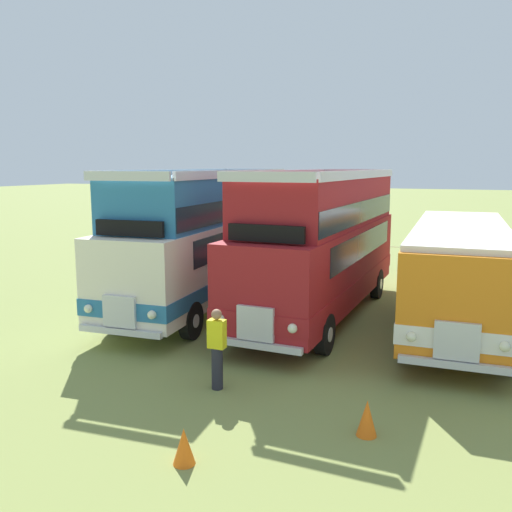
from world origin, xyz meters
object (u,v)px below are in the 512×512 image
(bus_third_in_row, at_px, (459,267))
(bus_second_in_row, at_px, (322,241))
(bus_first_in_row, at_px, (209,234))
(cone_mid_row, at_px, (367,418))
(marshal_person, at_px, (217,348))
(cone_far_end, at_px, (184,446))

(bus_third_in_row, bearing_deg, bus_second_in_row, -175.16)
(bus_first_in_row, height_order, cone_mid_row, bus_first_in_row)
(bus_first_in_row, xyz_separation_m, bus_third_in_row, (8.00, 0.11, -0.61))
(bus_third_in_row, bearing_deg, marshal_person, -123.97)
(bus_third_in_row, distance_m, cone_mid_row, 7.79)
(cone_mid_row, relative_size, cone_far_end, 1.09)
(cone_mid_row, distance_m, marshal_person, 3.45)
(bus_second_in_row, bearing_deg, marshal_person, -94.69)
(marshal_person, bearing_deg, cone_mid_row, -14.53)
(bus_first_in_row, relative_size, cone_far_end, 18.77)
(cone_far_end, xyz_separation_m, marshal_person, (-0.79, 2.84, 0.59))
(bus_first_in_row, xyz_separation_m, marshal_person, (3.49, -6.59, -1.47))
(cone_mid_row, height_order, marshal_person, marshal_person)
(cone_far_end, bearing_deg, marshal_person, 105.64)
(bus_first_in_row, bearing_deg, cone_far_end, -65.58)
(bus_second_in_row, height_order, cone_far_end, bus_second_in_row)
(bus_third_in_row, relative_size, marshal_person, 5.85)
(bus_first_in_row, bearing_deg, marshal_person, -62.12)
(bus_first_in_row, bearing_deg, bus_third_in_row, 0.80)
(bus_second_in_row, bearing_deg, bus_first_in_row, 176.78)
(bus_third_in_row, xyz_separation_m, cone_mid_row, (-1.22, -7.56, -1.43))
(cone_mid_row, bearing_deg, bus_first_in_row, 132.34)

